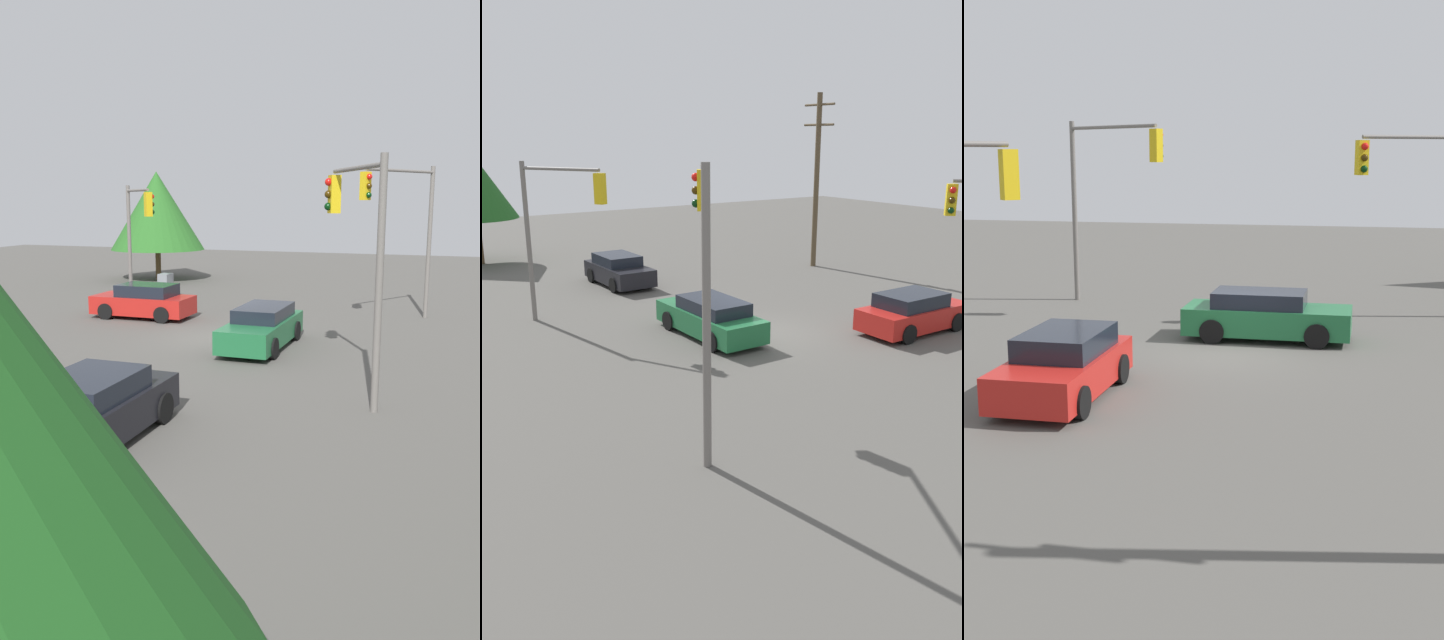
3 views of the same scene
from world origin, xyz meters
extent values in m
plane|color=#54514C|center=(0.00, 0.00, 0.00)|extent=(80.00, 80.00, 0.00)
cube|color=black|center=(-10.03, -0.99, 0.59)|extent=(4.23, 1.88, 0.79)
cube|color=black|center=(-10.24, -0.99, 1.22)|extent=(2.33, 1.65, 0.48)
cylinder|color=black|center=(-8.72, -0.10, 0.35)|extent=(0.71, 0.22, 0.71)
cylinder|color=black|center=(-8.72, -1.88, 0.35)|extent=(0.71, 0.22, 0.71)
cylinder|color=black|center=(-11.34, -0.10, 0.35)|extent=(0.71, 0.22, 0.71)
cylinder|color=black|center=(-11.34, -1.88, 0.35)|extent=(0.71, 0.22, 0.71)
cube|color=red|center=(2.88, 4.77, 0.58)|extent=(1.87, 4.29, 0.77)
cube|color=black|center=(2.88, 4.55, 1.22)|extent=(1.65, 2.36, 0.51)
cylinder|color=black|center=(1.99, 6.10, 0.35)|extent=(0.22, 0.69, 0.69)
cylinder|color=black|center=(3.77, 6.10, 0.35)|extent=(0.22, 0.69, 0.69)
cylinder|color=black|center=(1.99, 3.44, 0.35)|extent=(0.22, 0.69, 0.69)
cylinder|color=black|center=(3.77, 3.44, 0.35)|extent=(0.22, 0.69, 0.69)
cube|color=#1E6638|center=(-0.80, -1.77, 0.58)|extent=(4.76, 1.76, 0.77)
cube|color=black|center=(-0.56, -1.77, 1.19)|extent=(2.62, 1.55, 0.46)
cylinder|color=black|center=(-2.28, -2.61, 0.35)|extent=(0.70, 0.22, 0.70)
cylinder|color=black|center=(-2.28, -0.93, 0.35)|extent=(0.70, 0.22, 0.70)
cylinder|color=black|center=(0.68, -2.61, 0.35)|extent=(0.70, 0.22, 0.70)
cylinder|color=black|center=(0.68, -0.93, 0.35)|extent=(0.70, 0.22, 0.70)
cube|color=gold|center=(3.87, 4.91, 4.85)|extent=(0.44, 0.44, 1.05)
sphere|color=red|center=(4.00, 4.79, 5.19)|extent=(0.22, 0.22, 0.22)
sphere|color=#392605|center=(4.00, 4.79, 4.85)|extent=(0.22, 0.22, 0.22)
sphere|color=black|center=(4.00, 4.79, 4.52)|extent=(0.22, 0.22, 0.22)
cylinder|color=slate|center=(6.93, -6.82, 3.21)|extent=(0.18, 0.18, 6.42)
cylinder|color=slate|center=(5.08, -5.69, 6.17)|extent=(3.76, 2.35, 0.12)
cube|color=gold|center=(3.23, -4.57, 5.55)|extent=(0.44, 0.42, 1.05)
sphere|color=red|center=(3.14, -4.72, 5.89)|extent=(0.22, 0.22, 0.22)
sphere|color=#392605|center=(3.14, -4.72, 5.55)|extent=(0.22, 0.22, 0.22)
sphere|color=black|center=(3.14, -4.72, 5.21)|extent=(0.22, 0.22, 0.22)
cylinder|color=slate|center=(-6.33, -6.33, 3.02)|extent=(0.18, 0.18, 6.05)
cylinder|color=slate|center=(-4.79, -5.49, 5.80)|extent=(3.14, 1.80, 0.12)
cube|color=gold|center=(-3.25, -4.64, 5.17)|extent=(0.43, 0.41, 1.05)
sphere|color=red|center=(-3.34, -4.49, 5.51)|extent=(0.22, 0.22, 0.22)
sphere|color=#392605|center=(-3.34, -4.49, 5.17)|extent=(0.22, 0.22, 0.22)
sphere|color=black|center=(-3.34, -4.49, 4.84)|extent=(0.22, 0.22, 0.22)
cylinder|color=brown|center=(-8.31, 9.93, 4.55)|extent=(0.28, 0.28, 9.10)
cylinder|color=brown|center=(-8.31, 9.93, 8.50)|extent=(2.20, 0.12, 0.12)
cylinder|color=brown|center=(-8.31, 9.93, 7.50)|extent=(2.20, 0.12, 0.12)
camera|label=1|loc=(-20.93, -8.01, 4.98)|focal=35.00mm
camera|label=2|loc=(17.17, -13.34, 6.87)|focal=35.00mm
camera|label=3|loc=(-3.64, 20.79, 5.27)|focal=45.00mm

